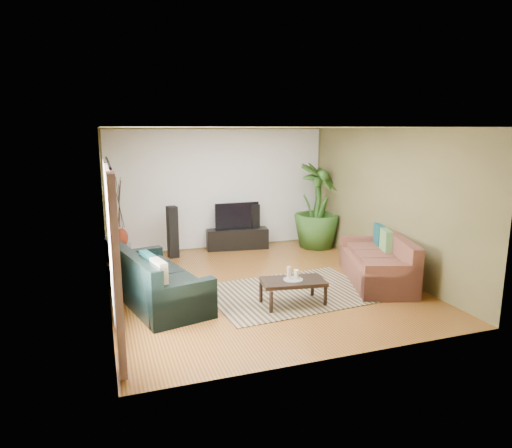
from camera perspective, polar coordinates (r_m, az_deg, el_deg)
name	(u,v)px	position (r m, az deg, el deg)	size (l,w,h in m)	color
floor	(260,285)	(8.06, 0.47, -7.61)	(5.50, 5.50, 0.00)	#9F6129
ceiling	(260,127)	(7.60, 0.50, 11.97)	(5.50, 5.50, 0.00)	white
wall_back	(219,189)	(10.32, -4.64, 4.38)	(5.00, 5.00, 0.00)	brown
wall_front	(341,248)	(5.26, 10.55, -3.03)	(5.00, 5.00, 0.00)	brown
wall_left	(105,218)	(7.28, -18.39, 0.69)	(5.50, 5.50, 0.00)	brown
wall_right	(386,201)	(8.86, 15.93, 2.73)	(5.50, 5.50, 0.00)	brown
backwall_panel	(219,189)	(10.31, -4.62, 4.37)	(4.90, 4.90, 0.00)	white
window_pane	(109,238)	(5.71, -17.94, -1.73)	(1.80, 1.80, 0.00)	white
curtain_near	(117,277)	(5.05, -16.98, -6.35)	(0.08, 0.35, 2.20)	gray
curtain_far	(112,244)	(6.50, -17.53, -2.37)	(0.08, 0.35, 2.20)	gray
curtain_rod	(108,162)	(5.58, -18.01, 7.34)	(0.03, 0.03, 1.90)	black
sofa_left	(156,275)	(7.38, -12.34, -6.26)	(2.26, 0.97, 0.85)	black
sofa_right	(376,259)	(8.37, 14.81, -4.20)	(2.02, 0.91, 0.85)	brown
area_rug	(291,293)	(7.70, 4.45, -8.54)	(2.68, 1.90, 0.01)	#9E885D
coffee_table	(293,292)	(7.16, 4.63, -8.48)	(0.97, 0.53, 0.40)	black
candle_tray	(293,279)	(7.10, 4.66, -6.92)	(0.30, 0.30, 0.01)	gray
candle_tall	(289,273)	(7.07, 4.13, -6.11)	(0.06, 0.06, 0.19)	beige
candle_mid	(297,275)	(7.05, 5.10, -6.35)	(0.06, 0.06, 0.15)	#F1E3CB
candle_short	(296,274)	(7.15, 4.99, -6.19)	(0.06, 0.06, 0.12)	white
tv_stand	(237,239)	(10.38, -2.36, -1.84)	(1.38, 0.41, 0.46)	black
television	(237,216)	(10.26, -2.38, 1.03)	(1.01, 0.06, 0.60)	black
speaker_left	(173,232)	(9.76, -10.38, -0.99)	(0.20, 0.22, 1.10)	black
speaker_right	(254,226)	(10.44, -0.23, -0.22)	(0.18, 0.20, 1.01)	black
potted_plant	(317,206)	(10.46, 7.69, 2.23)	(1.07, 1.07, 1.91)	#29511B
plant_pot	(316,241)	(10.63, 7.57, -2.13)	(0.35, 0.35, 0.27)	black
pedestal	(122,251)	(9.99, -16.39, -3.30)	(0.31, 0.31, 0.31)	gray
vase	(121,238)	(9.92, -16.49, -1.64)	(0.28, 0.28, 0.40)	maroon
side_table	(123,272)	(8.34, -16.27, -5.72)	(0.44, 0.44, 0.47)	brown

